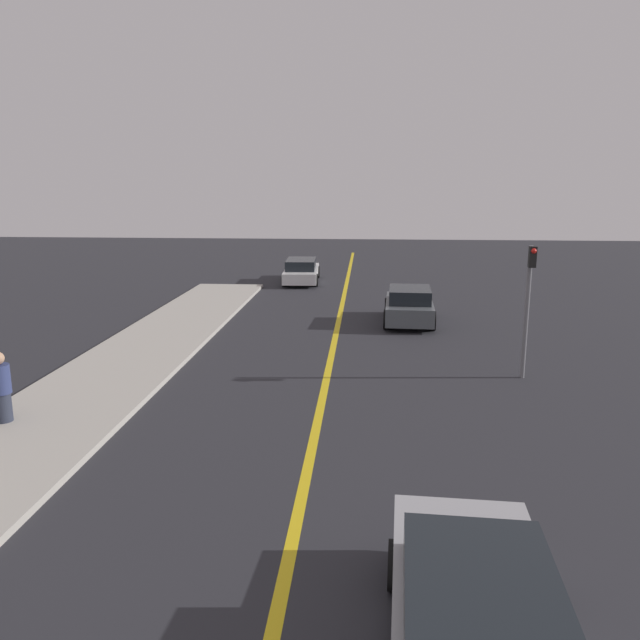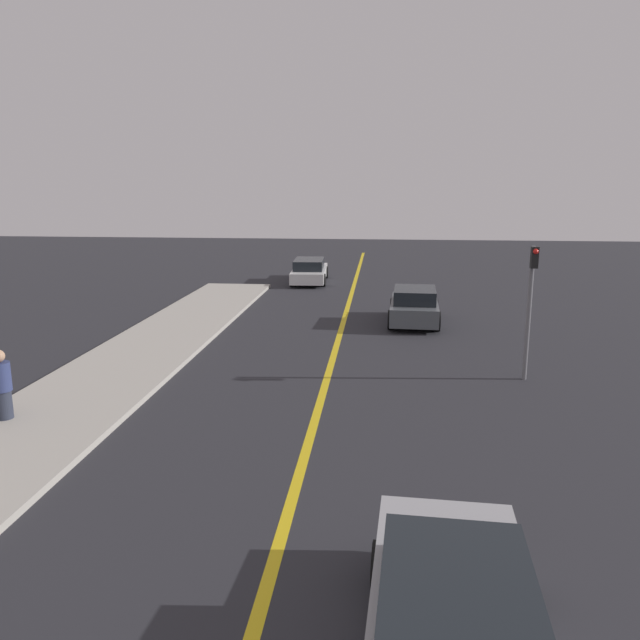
% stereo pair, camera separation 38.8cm
% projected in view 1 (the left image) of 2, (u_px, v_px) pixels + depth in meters
% --- Properties ---
extents(road_center_line, '(0.20, 60.00, 0.01)m').
position_uv_depth(road_center_line, '(330.00, 360.00, 18.64)').
color(road_center_line, gold).
rests_on(road_center_line, ground_plane).
extents(sidewalk_left, '(3.26, 31.25, 0.14)m').
position_uv_depth(sidewalk_left, '(108.00, 378.00, 16.73)').
color(sidewalk_left, '#ADA89E').
rests_on(sidewalk_left, ground_plane).
extents(car_ahead_center, '(2.09, 4.57, 1.30)m').
position_uv_depth(car_ahead_center, '(477.00, 626.00, 6.53)').
color(car_ahead_center, '#9E9EA3').
rests_on(car_ahead_center, ground_plane).
extents(car_far_distant, '(2.00, 3.91, 1.36)m').
position_uv_depth(car_far_distant, '(409.00, 306.00, 23.55)').
color(car_far_distant, '#4C5156').
rests_on(car_far_distant, ground_plane).
extents(car_parked_left_lot, '(2.02, 4.85, 1.25)m').
position_uv_depth(car_parked_left_lot, '(301.00, 271.00, 33.39)').
color(car_parked_left_lot, silver).
rests_on(car_parked_left_lot, ground_plane).
extents(pedestrian_mid_group, '(0.44, 0.44, 1.55)m').
position_uv_depth(pedestrian_mid_group, '(1.00, 388.00, 13.34)').
color(pedestrian_mid_group, '#282D3D').
rests_on(pedestrian_mid_group, sidewalk_left).
extents(traffic_light, '(0.18, 0.40, 3.60)m').
position_uv_depth(traffic_light, '(528.00, 297.00, 16.47)').
color(traffic_light, slate).
rests_on(traffic_light, ground_plane).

